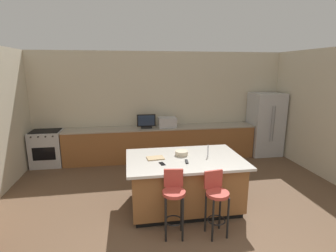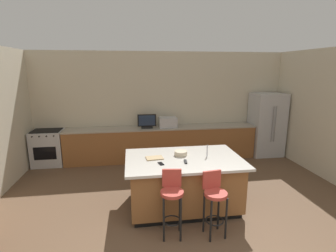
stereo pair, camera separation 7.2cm
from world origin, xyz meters
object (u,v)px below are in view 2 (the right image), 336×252
Objects in this scene: bar_stool_left at (172,198)px; cutting_board at (154,158)px; fruit_bowl at (181,153)px; cell_phone at (161,164)px; bar_stool_right at (214,198)px; kitchen_island at (183,182)px; range_oven at (48,148)px; microwave at (168,122)px; refrigerator at (266,124)px; tv_monitor at (147,122)px; tv_remote at (186,162)px.

cutting_board is (-0.17, 0.85, 0.32)m from bar_stool_left.
cell_phone is (-0.41, -0.37, -0.04)m from fruit_bowl.
bar_stool_right is at bearing 0.62° from bar_stool_left.
range_oven is (-3.05, 2.53, -0.01)m from kitchen_island.
bar_stool_right is 1.03m from cell_phone.
cutting_board is at bearing -103.76° from microwave.
refrigerator is at bearing -0.50° from range_oven.
kitchen_island is at bearing 74.07° from bar_stool_left.
cutting_board is at bearing 109.11° from bar_stool_left.
tv_monitor is 1.67× the size of cutting_board.
refrigerator reaches higher than kitchen_island.
bar_stool_right is at bearing -86.67° from microwave.
cutting_board is at bearing -145.12° from refrigerator.
refrigerator is at bearing 48.77° from tv_remote.
refrigerator is at bearing -0.03° from tv_monitor.
kitchen_island is at bearing -39.65° from range_oven.
bar_stool_right is (0.20, -3.39, -0.45)m from microwave.
kitchen_island is 3.88m from refrigerator.
cell_phone is at bearing -100.81° from microwave.
tv_monitor is 3.30m from bar_stool_left.
tv_monitor reaches higher than range_oven.
microwave reaches higher than cutting_board.
bar_stool_left reaches higher than fruit_bowl.
refrigerator reaches higher than range_oven.
tv_monitor is 2.37m from fruit_bowl.
bar_stool_right is at bearing -45.44° from range_oven.
tv_remote is at bearing 68.21° from bar_stool_left.
range_oven is (-6.01, 0.05, -0.43)m from refrigerator.
bar_stool_right is 1.13m from fruit_bowl.
microwave is (-2.86, 0.05, 0.15)m from refrigerator.
refrigerator is 11.98× the size of cell_phone.
bar_stool_left is at bearing -50.73° from range_oven.
fruit_bowl is at bearing 99.36° from bar_stool_right.
bar_stool_left reaches higher than tv_remote.
bar_stool_left is 3.44× the size of cutting_board.
fruit_bowl is at bearing 98.74° from tv_remote.
bar_stool_right is at bearing -128.59° from refrigerator.
refrigerator is 6.02m from range_oven.
range_oven is 3.16× the size of cutting_board.
microwave is 2.74m from tv_remote.
kitchen_island is 1.14× the size of refrigerator.
tv_monitor reaches higher than cell_phone.
bar_stool_left reaches higher than cutting_board.
bar_stool_left is at bearing -113.41° from kitchen_island.
bar_stool_left is (-0.43, -3.32, -0.43)m from microwave.
tv_monitor reaches higher than kitchen_island.
tv_remote is 0.57m from cutting_board.
fruit_bowl is 1.37× the size of tv_remote.
kitchen_island is 2.60m from microwave.
cutting_board is at bearing -44.23° from range_oven.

